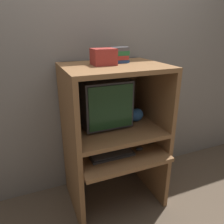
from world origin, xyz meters
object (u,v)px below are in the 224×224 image
(keyboard, at_px, (112,155))
(crt_monitor, at_px, (103,101))
(storage_box, at_px, (103,57))
(snack_bag, at_px, (136,115))
(book_stack, at_px, (119,55))
(mouse, at_px, (139,149))

(keyboard, bearing_deg, crt_monitor, 84.98)
(storage_box, bearing_deg, snack_bag, 2.94)
(keyboard, relative_size, storage_box, 2.06)
(keyboard, height_order, snack_bag, snack_bag)
(snack_bag, distance_m, book_stack, 0.59)
(crt_monitor, relative_size, storage_box, 2.32)
(snack_bag, height_order, storage_box, storage_box)
(crt_monitor, distance_m, storage_box, 0.41)
(keyboard, distance_m, storage_box, 0.83)
(mouse, xyz_separation_m, snack_bag, (0.07, 0.22, 0.24))
(keyboard, relative_size, book_stack, 2.47)
(book_stack, relative_size, storage_box, 0.83)
(keyboard, bearing_deg, snack_bag, 33.42)
(book_stack, height_order, storage_box, book_stack)
(keyboard, bearing_deg, storage_box, 87.89)
(snack_bag, xyz_separation_m, book_stack, (-0.16, 0.04, 0.57))
(keyboard, xyz_separation_m, book_stack, (0.18, 0.27, 0.81))
(keyboard, bearing_deg, mouse, 0.16)
(crt_monitor, xyz_separation_m, storage_box, (-0.02, -0.07, 0.40))
(snack_bag, xyz_separation_m, storage_box, (-0.33, -0.02, 0.56))
(mouse, distance_m, snack_bag, 0.33)
(crt_monitor, xyz_separation_m, snack_bag, (0.31, -0.05, -0.16))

